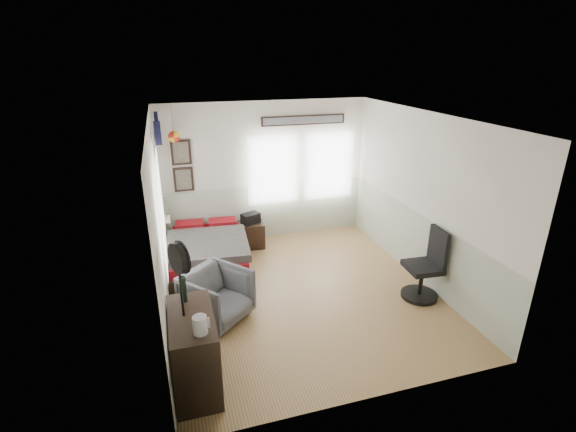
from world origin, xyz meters
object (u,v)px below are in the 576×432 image
object	(u,v)px
dresser	(194,351)
armchair	(217,296)
nightstand	(251,235)
task_chair	(426,270)
bed	(208,253)

from	to	relation	value
dresser	armchair	size ratio (longest dim) A/B	1.25
nightstand	task_chair	world-z (taller)	task_chair
dresser	nightstand	size ratio (longest dim) A/B	2.05
bed	nightstand	world-z (taller)	bed
armchair	nightstand	bearing A→B (deg)	26.30
nightstand	dresser	bearing A→B (deg)	-107.24
task_chair	armchair	bearing A→B (deg)	177.46
bed	nightstand	bearing A→B (deg)	40.28
dresser	armchair	distance (m)	1.25
nightstand	armchair	bearing A→B (deg)	-108.75
bed	task_chair	distance (m)	3.59
bed	task_chair	bearing A→B (deg)	-26.47
dresser	task_chair	bearing A→B (deg)	13.69
bed	armchair	world-z (taller)	armchair
armchair	bed	bearing A→B (deg)	47.96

